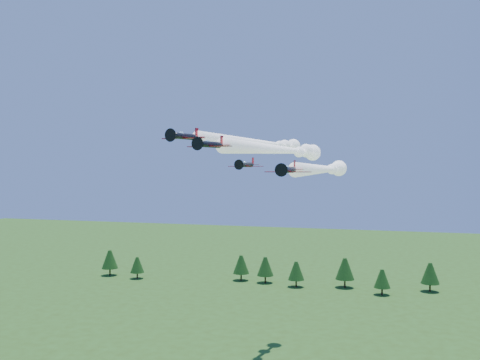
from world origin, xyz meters
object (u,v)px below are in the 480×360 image
(plane_lead, at_px, (284,150))
(plane_left, at_px, (261,143))
(plane_right, at_px, (325,169))
(plane_slot, at_px, (246,165))

(plane_lead, height_order, plane_left, plane_left)
(plane_left, height_order, plane_right, plane_left)
(plane_lead, height_order, plane_slot, plane_lead)
(plane_lead, distance_m, plane_slot, 13.07)
(plane_lead, xyz_separation_m, plane_slot, (-4.39, -11.93, -3.02))
(plane_right, bearing_deg, plane_slot, -117.70)
(plane_left, xyz_separation_m, plane_slot, (4.06, -26.53, -5.07))
(plane_left, xyz_separation_m, plane_right, (15.97, -8.06, -5.94))
(plane_left, distance_m, plane_right, 18.85)
(plane_lead, height_order, plane_right, plane_lead)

